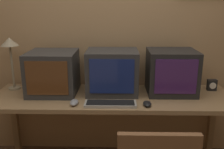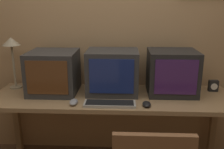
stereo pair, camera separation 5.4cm
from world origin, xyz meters
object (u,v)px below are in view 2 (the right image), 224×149
object	(u,v)px
monitor_left	(54,72)
mouse_near_keyboard	(147,104)
keyboard_main	(110,104)
desk_lamp	(12,47)
monitor_center	(112,72)
monitor_right	(172,72)
desk_clock	(213,86)
mouse_far_corner	(74,102)

from	to	relation	value
monitor_left	mouse_near_keyboard	size ratio (longest dim) A/B	3.95
keyboard_main	desk_lamp	xyz separation A→B (m)	(-0.92, 0.37, 0.38)
monitor_center	monitor_right	distance (m)	0.53
monitor_left	monitor_center	world-z (taller)	monitor_center
monitor_right	keyboard_main	size ratio (longest dim) A/B	1.02
keyboard_main	monitor_left	bearing A→B (deg)	150.87
monitor_right	desk_lamp	bearing A→B (deg)	177.50
monitor_right	desk_clock	world-z (taller)	monitor_right
monitor_left	monitor_right	distance (m)	1.05
monitor_left	keyboard_main	world-z (taller)	monitor_left
monitor_center	desk_lamp	xyz separation A→B (m)	(-0.92, 0.07, 0.20)
monitor_right	mouse_near_keyboard	bearing A→B (deg)	-127.52
monitor_left	monitor_center	size ratio (longest dim) A/B	0.93
monitor_right	desk_clock	size ratio (longest dim) A/B	4.09
mouse_near_keyboard	mouse_far_corner	xyz separation A→B (m)	(-0.58, 0.01, 0.00)
mouse_near_keyboard	desk_clock	world-z (taller)	desk_clock
keyboard_main	mouse_far_corner	distance (m)	0.29
mouse_near_keyboard	mouse_far_corner	bearing A→B (deg)	179.05
monitor_center	keyboard_main	distance (m)	0.35
monitor_left	mouse_far_corner	distance (m)	0.40
keyboard_main	desk_lamp	world-z (taller)	desk_lamp
monitor_center	mouse_near_keyboard	xyz separation A→B (m)	(0.28, -0.31, -0.17)
mouse_far_corner	desk_clock	distance (m)	1.27
monitor_right	desk_lamp	size ratio (longest dim) A/B	0.87
monitor_left	mouse_far_corner	bearing A→B (deg)	-51.16
mouse_near_keyboard	monitor_left	bearing A→B (deg)	160.04
monitor_right	keyboard_main	bearing A→B (deg)	-149.69
monitor_left	desk_clock	xyz separation A→B (m)	(1.45, 0.08, -0.14)
keyboard_main	mouse_far_corner	world-z (taller)	mouse_far_corner
desk_clock	desk_lamp	size ratio (longest dim) A/B	0.21
monitor_left	monitor_right	xyz separation A→B (m)	(1.05, 0.02, 0.01)
monitor_center	mouse_far_corner	xyz separation A→B (m)	(-0.30, -0.30, -0.17)
mouse_near_keyboard	desk_lamp	size ratio (longest dim) A/B	0.22
monitor_right	mouse_near_keyboard	world-z (taller)	monitor_right
monitor_center	desk_clock	world-z (taller)	monitor_center
keyboard_main	desk_lamp	distance (m)	1.06
desk_clock	desk_lamp	distance (m)	1.87
keyboard_main	mouse_near_keyboard	xyz separation A→B (m)	(0.29, -0.00, 0.00)
mouse_far_corner	desk_lamp	bearing A→B (deg)	149.48
monitor_right	desk_lamp	distance (m)	1.46
monitor_left	monitor_center	distance (m)	0.52
monitor_left	desk_clock	bearing A→B (deg)	3.36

